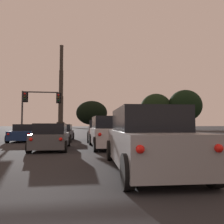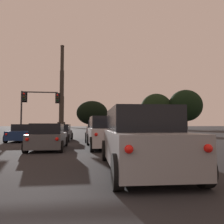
{
  "view_description": "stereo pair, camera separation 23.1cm",
  "coord_description": "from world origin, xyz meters",
  "px_view_note": "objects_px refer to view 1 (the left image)",
  "views": [
    {
      "loc": [
        1.47,
        -1.99,
        1.34
      ],
      "look_at": [
        8.24,
        46.75,
        4.33
      ],
      "focal_mm": 35.0,
      "sensor_mm": 36.0,
      "label": 1
    },
    {
      "loc": [
        1.69,
        -2.02,
        1.34
      ],
      "look_at": [
        8.24,
        46.75,
        4.33
      ],
      "focal_mm": 35.0,
      "sensor_mm": 36.0,
      "label": 2
    }
  ],
  "objects_px": {
    "pickup_truck_right_lane_front": "(100,131)",
    "sedan_center_lane_front": "(61,133)",
    "sedan_left_lane_front": "(25,133)",
    "traffic_light_overhead_left": "(36,102)",
    "smokestack": "(61,95)",
    "suv_right_lane_second": "(108,133)",
    "hatchback_center_lane_second": "(51,137)",
    "suv_right_lane_third": "(147,140)"
  },
  "relations": [
    {
      "from": "sedan_left_lane_front",
      "to": "smokestack",
      "type": "distance_m",
      "value": 146.73
    },
    {
      "from": "sedan_center_lane_front",
      "to": "traffic_light_overhead_left",
      "type": "distance_m",
      "value": 8.18
    },
    {
      "from": "suv_right_lane_second",
      "to": "smokestack",
      "type": "height_order",
      "value": "smokestack"
    },
    {
      "from": "pickup_truck_right_lane_front",
      "to": "suv_right_lane_third",
      "type": "relative_size",
      "value": 1.12
    },
    {
      "from": "hatchback_center_lane_second",
      "to": "sedan_left_lane_front",
      "type": "distance_m",
      "value": 7.59
    },
    {
      "from": "smokestack",
      "to": "pickup_truck_right_lane_front",
      "type": "bearing_deg",
      "value": -83.29
    },
    {
      "from": "hatchback_center_lane_second",
      "to": "suv_right_lane_third",
      "type": "distance_m",
      "value": 7.11
    },
    {
      "from": "pickup_truck_right_lane_front",
      "to": "hatchback_center_lane_second",
      "type": "bearing_deg",
      "value": -114.0
    },
    {
      "from": "suv_right_lane_second",
      "to": "traffic_light_overhead_left",
      "type": "bearing_deg",
      "value": 116.6
    },
    {
      "from": "suv_right_lane_second",
      "to": "smokestack",
      "type": "bearing_deg",
      "value": 95.1
    },
    {
      "from": "suv_right_lane_second",
      "to": "traffic_light_overhead_left",
      "type": "relative_size",
      "value": 0.94
    },
    {
      "from": "sedan_center_lane_front",
      "to": "smokestack",
      "type": "relative_size",
      "value": 0.08
    },
    {
      "from": "sedan_center_lane_front",
      "to": "sedan_left_lane_front",
      "type": "relative_size",
      "value": 1.0
    },
    {
      "from": "pickup_truck_right_lane_front",
      "to": "suv_right_lane_third",
      "type": "xyz_separation_m",
      "value": [
        0.36,
        -12.81,
        0.09
      ]
    },
    {
      "from": "sedan_left_lane_front",
      "to": "traffic_light_overhead_left",
      "type": "height_order",
      "value": "traffic_light_overhead_left"
    },
    {
      "from": "sedan_center_lane_front",
      "to": "smokestack",
      "type": "height_order",
      "value": "smokestack"
    },
    {
      "from": "hatchback_center_lane_second",
      "to": "suv_right_lane_third",
      "type": "bearing_deg",
      "value": -59.48
    },
    {
      "from": "sedan_left_lane_front",
      "to": "suv_right_lane_third",
      "type": "distance_m",
      "value": 14.67
    },
    {
      "from": "pickup_truck_right_lane_front",
      "to": "sedan_left_lane_front",
      "type": "height_order",
      "value": "pickup_truck_right_lane_front"
    },
    {
      "from": "smokestack",
      "to": "suv_right_lane_third",
      "type": "bearing_deg",
      "value": -83.7
    },
    {
      "from": "pickup_truck_right_lane_front",
      "to": "traffic_light_overhead_left",
      "type": "xyz_separation_m",
      "value": [
        -6.88,
        6.75,
        3.2
      ]
    },
    {
      "from": "suv_right_lane_second",
      "to": "hatchback_center_lane_second",
      "type": "bearing_deg",
      "value": -172.91
    },
    {
      "from": "suv_right_lane_second",
      "to": "traffic_light_overhead_left",
      "type": "distance_m",
      "value": 15.0
    },
    {
      "from": "pickup_truck_right_lane_front",
      "to": "suv_right_lane_second",
      "type": "height_order",
      "value": "suv_right_lane_second"
    },
    {
      "from": "hatchback_center_lane_second",
      "to": "suv_right_lane_third",
      "type": "relative_size",
      "value": 0.83
    },
    {
      "from": "pickup_truck_right_lane_front",
      "to": "traffic_light_overhead_left",
      "type": "bearing_deg",
      "value": 137.48
    },
    {
      "from": "sedan_center_lane_front",
      "to": "sedan_left_lane_front",
      "type": "distance_m",
      "value": 3.01
    },
    {
      "from": "sedan_left_lane_front",
      "to": "traffic_light_overhead_left",
      "type": "distance_m",
      "value": 7.34
    },
    {
      "from": "traffic_light_overhead_left",
      "to": "hatchback_center_lane_second",
      "type": "bearing_deg",
      "value": -74.96
    },
    {
      "from": "hatchback_center_lane_second",
      "to": "traffic_light_overhead_left",
      "type": "height_order",
      "value": "traffic_light_overhead_left"
    },
    {
      "from": "hatchback_center_lane_second",
      "to": "sedan_left_lane_front",
      "type": "xyz_separation_m",
      "value": [
        -3.08,
        6.93,
        0.0
      ]
    },
    {
      "from": "suv_right_lane_second",
      "to": "traffic_light_overhead_left",
      "type": "height_order",
      "value": "traffic_light_overhead_left"
    },
    {
      "from": "sedan_left_lane_front",
      "to": "suv_right_lane_third",
      "type": "bearing_deg",
      "value": -64.77
    },
    {
      "from": "suv_right_lane_third",
      "to": "smokestack",
      "type": "relative_size",
      "value": 0.08
    },
    {
      "from": "suv_right_lane_third",
      "to": "smokestack",
      "type": "bearing_deg",
      "value": 98.39
    },
    {
      "from": "suv_right_lane_second",
      "to": "sedan_left_lane_front",
      "type": "height_order",
      "value": "suv_right_lane_second"
    },
    {
      "from": "pickup_truck_right_lane_front",
      "to": "sedan_center_lane_front",
      "type": "bearing_deg",
      "value": 178.96
    },
    {
      "from": "suv_right_lane_second",
      "to": "suv_right_lane_third",
      "type": "relative_size",
      "value": 1.0
    },
    {
      "from": "sedan_center_lane_front",
      "to": "suv_right_lane_third",
      "type": "distance_m",
      "value": 13.51
    },
    {
      "from": "traffic_light_overhead_left",
      "to": "smokestack",
      "type": "relative_size",
      "value": 0.09
    },
    {
      "from": "pickup_truck_right_lane_front",
      "to": "sedan_center_lane_front",
      "type": "xyz_separation_m",
      "value": [
        -3.33,
        0.17,
        -0.14
      ]
    },
    {
      "from": "suv_right_lane_second",
      "to": "smokestack",
      "type": "xyz_separation_m",
      "value": [
        -17.02,
        150.93,
        22.99
      ]
    }
  ]
}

